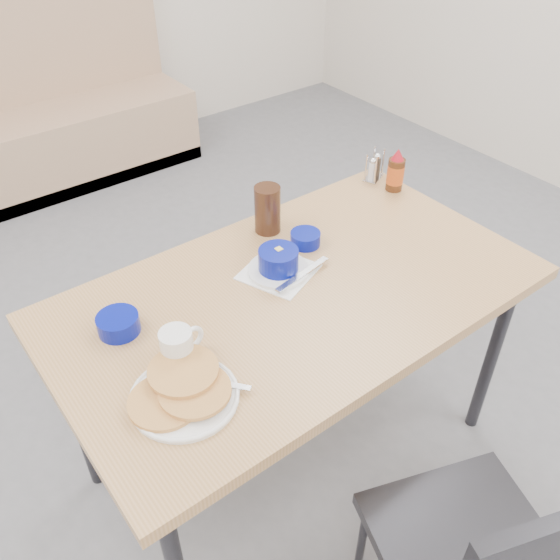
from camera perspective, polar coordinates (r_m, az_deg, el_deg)
ground at (r=2.17m, az=5.60°, el=-20.16°), size 6.00×6.00×0.00m
booth_bench at (r=3.94m, az=-22.89°, el=13.37°), size 1.90×0.56×1.22m
dining_table at (r=1.74m, az=1.54°, el=-2.56°), size 1.40×0.80×0.76m
pancake_plate at (r=1.43m, az=-9.34°, el=-10.57°), size 0.27×0.26×0.05m
coffee_mug at (r=1.49m, az=-9.77°, el=-6.24°), size 0.12×0.08×0.09m
grits_setting at (r=1.75m, az=-0.12°, el=1.63°), size 0.27×0.25×0.08m
creamer_bowl at (r=1.62m, az=-15.29°, el=-4.10°), size 0.11×0.11×0.05m
butter_bowl at (r=1.88m, az=2.46°, el=3.99°), size 0.10×0.10×0.04m
amber_tumbler at (r=1.91m, az=-1.21°, el=6.82°), size 0.10×0.10×0.16m
condiment_caddy at (r=2.26m, az=9.05°, el=10.51°), size 0.10×0.08×0.11m
syrup_bottle at (r=2.18m, az=11.07°, el=10.15°), size 0.06×0.06×0.16m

